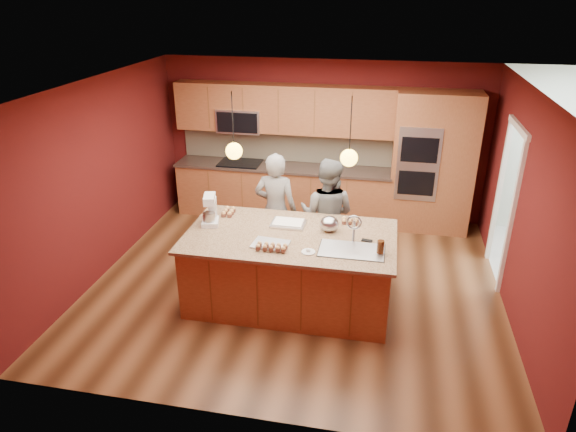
% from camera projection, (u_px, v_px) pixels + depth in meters
% --- Properties ---
extents(floor, '(5.50, 5.50, 0.00)m').
position_uv_depth(floor, '(296.00, 282.00, 7.16)').
color(floor, '#442613').
rests_on(floor, ground).
extents(ceiling, '(5.50, 5.50, 0.00)m').
position_uv_depth(ceiling, '(297.00, 86.00, 6.05)').
color(ceiling, white).
rests_on(ceiling, ground).
extents(wall_back, '(5.50, 0.00, 5.50)m').
position_uv_depth(wall_back, '(323.00, 140.00, 8.84)').
color(wall_back, '#511111').
rests_on(wall_back, ground).
extents(wall_front, '(5.50, 0.00, 5.50)m').
position_uv_depth(wall_front, '(244.00, 299.00, 4.37)').
color(wall_front, '#511111').
rests_on(wall_front, ground).
extents(wall_left, '(0.00, 5.00, 5.00)m').
position_uv_depth(wall_left, '(101.00, 178.00, 7.09)').
color(wall_left, '#511111').
rests_on(wall_left, ground).
extents(wall_right, '(0.00, 5.00, 5.00)m').
position_uv_depth(wall_right, '(523.00, 209.00, 6.11)').
color(wall_right, '#511111').
rests_on(wall_right, ground).
extents(cabinet_run, '(3.74, 0.64, 2.30)m').
position_uv_depth(cabinet_run, '(281.00, 162.00, 8.88)').
color(cabinet_run, brown).
rests_on(cabinet_run, floor).
extents(oven_column, '(1.30, 0.62, 2.30)m').
position_uv_depth(oven_column, '(432.00, 163.00, 8.32)').
color(oven_column, brown).
rests_on(oven_column, floor).
extents(doorway_trim, '(0.08, 1.11, 2.20)m').
position_uv_depth(doorway_trim, '(505.00, 206.00, 6.96)').
color(doorway_trim, white).
rests_on(doorway_trim, wall_right).
extents(pendant_left, '(0.20, 0.20, 0.80)m').
position_uv_depth(pendant_left, '(234.00, 151.00, 6.05)').
color(pendant_left, black).
rests_on(pendant_left, ceiling).
extents(pendant_right, '(0.20, 0.20, 0.80)m').
position_uv_depth(pendant_right, '(349.00, 158.00, 5.81)').
color(pendant_right, black).
rests_on(pendant_right, ceiling).
extents(island, '(2.60, 1.46, 1.34)m').
position_uv_depth(island, '(291.00, 268.00, 6.55)').
color(island, brown).
rests_on(island, floor).
extents(person_left, '(0.63, 0.43, 1.69)m').
position_uv_depth(person_left, '(276.00, 210.00, 7.36)').
color(person_left, black).
rests_on(person_left, floor).
extents(person_right, '(0.90, 0.75, 1.66)m').
position_uv_depth(person_right, '(327.00, 215.00, 7.23)').
color(person_right, slate).
rests_on(person_right, floor).
extents(stand_mixer, '(0.27, 0.33, 0.40)m').
position_uv_depth(stand_mixer, '(210.00, 212.00, 6.59)').
color(stand_mixer, white).
rests_on(stand_mixer, island).
extents(sheet_cake, '(0.44, 0.33, 0.05)m').
position_uv_depth(sheet_cake, '(288.00, 223.00, 6.62)').
color(sheet_cake, silver).
rests_on(sheet_cake, island).
extents(cooling_rack, '(0.45, 0.34, 0.02)m').
position_uv_depth(cooling_rack, '(271.00, 244.00, 6.12)').
color(cooling_rack, silver).
rests_on(cooling_rack, island).
extents(mixing_bowl, '(0.24, 0.24, 0.20)m').
position_uv_depth(mixing_bowl, '(329.00, 224.00, 6.43)').
color(mixing_bowl, '#AAADB1').
rests_on(mixing_bowl, island).
extents(plate, '(0.16, 0.16, 0.01)m').
position_uv_depth(plate, '(308.00, 252.00, 5.94)').
color(plate, silver).
rests_on(plate, island).
extents(tumbler, '(0.08, 0.08, 0.16)m').
position_uv_depth(tumbler, '(380.00, 247.00, 5.89)').
color(tumbler, '#391C0B').
rests_on(tumbler, island).
extents(phone, '(0.14, 0.09, 0.01)m').
position_uv_depth(phone, '(367.00, 241.00, 6.21)').
color(phone, black).
rests_on(phone, island).
extents(cupcakes_left, '(0.17, 0.26, 0.08)m').
position_uv_depth(cupcakes_left, '(229.00, 212.00, 6.92)').
color(cupcakes_left, tan).
rests_on(cupcakes_left, island).
extents(cupcakes_rack, '(0.38, 0.15, 0.07)m').
position_uv_depth(cupcakes_rack, '(272.00, 247.00, 5.97)').
color(cupcakes_rack, tan).
rests_on(cupcakes_rack, island).
extents(cupcakes_right, '(0.23, 0.15, 0.07)m').
position_uv_depth(cupcakes_right, '(350.00, 221.00, 6.66)').
color(cupcakes_right, tan).
rests_on(cupcakes_right, island).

